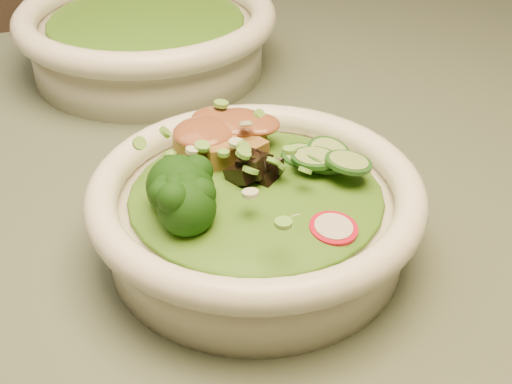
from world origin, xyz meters
name	(u,v)px	position (x,y,z in m)	size (l,w,h in m)	color
dining_table	(427,225)	(0.00, 0.00, 0.64)	(1.20, 0.80, 0.75)	black
salad_bowl	(256,213)	(-0.23, -0.10, 0.78)	(0.24, 0.24, 0.06)	white
side_bowl	(147,35)	(-0.23, 0.23, 0.79)	(0.28, 0.28, 0.07)	white
lettuce_bed	(256,191)	(-0.23, -0.10, 0.80)	(0.18, 0.18, 0.02)	#285C13
side_lettuce	(146,17)	(-0.23, 0.23, 0.81)	(0.18, 0.18, 0.02)	#285C13
broccoli_florets	(185,200)	(-0.29, -0.11, 0.82)	(0.07, 0.06, 0.04)	black
radish_slices	(306,231)	(-0.22, -0.16, 0.81)	(0.10, 0.04, 0.02)	#B70E27
cucumber_slices	(325,158)	(-0.18, -0.10, 0.81)	(0.06, 0.06, 0.03)	#A7CC71
mushroom_heap	(248,170)	(-0.23, -0.09, 0.82)	(0.06, 0.06, 0.04)	black
tofu_cubes	(220,143)	(-0.24, -0.05, 0.81)	(0.08, 0.05, 0.03)	brown
peanut_sauce	(220,130)	(-0.24, -0.05, 0.82)	(0.06, 0.05, 0.01)	brown
scallion_garnish	(256,166)	(-0.23, -0.10, 0.82)	(0.17, 0.17, 0.02)	#6AAE3D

